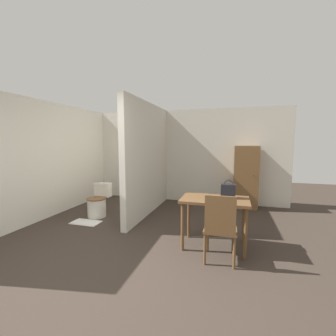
{
  "coord_description": "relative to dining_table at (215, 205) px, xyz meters",
  "views": [
    {
      "loc": [
        1.46,
        -2.03,
        1.63
      ],
      "look_at": [
        0.32,
        1.89,
        1.16
      ],
      "focal_mm": 24.0,
      "sensor_mm": 36.0,
      "label": 1
    }
  ],
  "objects": [
    {
      "name": "toilet",
      "position": [
        -2.59,
        0.8,
        -0.37
      ],
      "size": [
        0.42,
        0.57,
        0.71
      ],
      "color": "silver",
      "rests_on": "ground_plane"
    },
    {
      "name": "dining_table",
      "position": [
        0.0,
        0.0,
        0.0
      ],
      "size": [
        1.02,
        0.62,
        0.77
      ],
      "color": "brown",
      "rests_on": "ground_plane"
    },
    {
      "name": "ground_plane",
      "position": [
        -1.21,
        -1.4,
        -0.67
      ],
      "size": [
        16.0,
        16.0,
        0.0
      ],
      "primitive_type": "plane",
      "color": "#382D26"
    },
    {
      "name": "wooden_cabinet",
      "position": [
        0.57,
        2.38,
        0.11
      ],
      "size": [
        0.58,
        0.47,
        1.54
      ],
      "color": "brown",
      "rests_on": "ground_plane"
    },
    {
      "name": "wooden_chair",
      "position": [
        0.11,
        -0.45,
        -0.15
      ],
      "size": [
        0.44,
        0.44,
        0.96
      ],
      "rotation": [
        0.0,
        0.0,
        0.01
      ],
      "color": "brown",
      "rests_on": "ground_plane"
    },
    {
      "name": "bath_mat",
      "position": [
        -2.59,
        0.35,
        -0.66
      ],
      "size": [
        0.59,
        0.33,
        0.01
      ],
      "color": "silver",
      "rests_on": "ground_plane"
    },
    {
      "name": "wall_left",
      "position": [
        -3.64,
        0.61,
        0.58
      ],
      "size": [
        0.12,
        5.02,
        2.5
      ],
      "color": "beige",
      "rests_on": "ground_plane"
    },
    {
      "name": "partition_wall",
      "position": [
        -1.61,
        1.36,
        0.58
      ],
      "size": [
        0.12,
        2.53,
        2.5
      ],
      "color": "beige",
      "rests_on": "ground_plane"
    },
    {
      "name": "handbag",
      "position": [
        0.19,
        0.09,
        0.22
      ],
      "size": [
        0.22,
        0.14,
        0.28
      ],
      "color": "black",
      "rests_on": "dining_table"
    },
    {
      "name": "wall_back",
      "position": [
        -1.21,
        2.68,
        0.58
      ],
      "size": [
        5.73,
        0.12,
        2.5
      ],
      "color": "beige",
      "rests_on": "ground_plane"
    }
  ]
}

